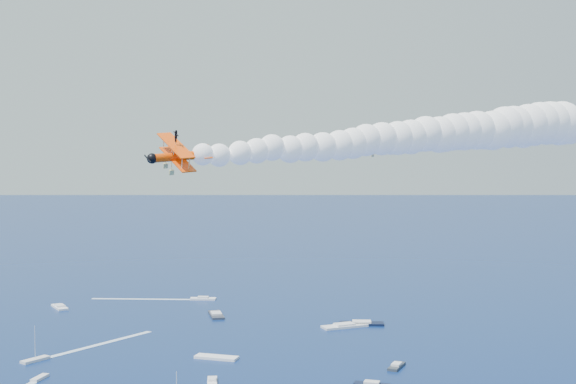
{
  "coord_description": "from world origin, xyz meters",
  "views": [
    {
      "loc": [
        -0.18,
        -90.35,
        56.21
      ],
      "look_at": [
        4.23,
        20.84,
        50.38
      ],
      "focal_mm": 48.17,
      "sensor_mm": 36.0,
      "label": 1
    }
  ],
  "objects": [
    {
      "name": "boat_wakes",
      "position": [
        -64.74,
        144.47,
        0.03
      ],
      "size": [
        86.2,
        145.49,
        0.04
      ],
      "color": "white",
      "rests_on": "ground"
    },
    {
      "name": "spectator_boats",
      "position": [
        -2.34,
        114.8,
        0.35
      ],
      "size": [
        211.84,
        167.66,
        0.7
      ],
      "color": "silver",
      "rests_on": "ground"
    },
    {
      "name": "biplane_lead",
      "position": [
        18.7,
        31.88,
        57.17
      ],
      "size": [
        8.79,
        9.95,
        6.28
      ],
      "primitive_type": null,
      "rotation": [
        -0.21,
        0.07,
        3.51
      ],
      "color": "#DE3904"
    },
    {
      "name": "biplane_trail",
      "position": [
        -10.23,
        9.8,
        55.59
      ],
      "size": [
        11.99,
        13.33,
        9.11
      ],
      "primitive_type": null,
      "rotation": [
        -0.36,
        0.07,
        3.58
      ],
      "color": "#FF4905"
    },
    {
      "name": "smoke_trail_lead",
      "position": [
        51.88,
        44.5,
        59.92
      ],
      "size": [
        74.58,
        52.79,
        12.93
      ],
      "primitive_type": null,
      "rotation": [
        0.0,
        0.0,
        3.51
      ],
      "color": "white"
    },
    {
      "name": "smoke_trail_trail",
      "position": [
        21.88,
        24.92,
        58.34
      ],
      "size": [
        74.88,
        59.98,
        12.93
      ],
      "primitive_type": null,
      "rotation": [
        0.0,
        0.0,
        3.58
      ],
      "color": "white"
    }
  ]
}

